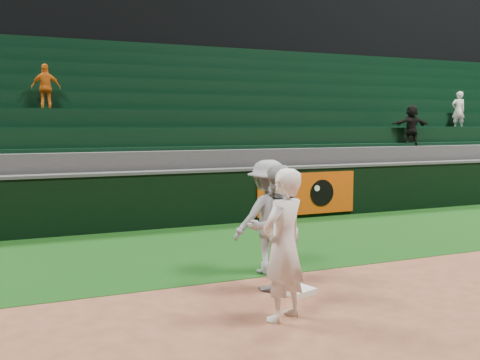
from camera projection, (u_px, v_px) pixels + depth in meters
name	position (u px, v px, depth m)	size (l,w,h in m)	color
ground	(297.00, 294.00, 7.08)	(70.00, 70.00, 0.00)	brown
foul_grass	(219.00, 247.00, 9.83)	(36.00, 4.20, 0.01)	#0D340D
upper_deck	(99.00, 35.00, 22.48)	(40.00, 12.00, 12.00)	black
first_base	(298.00, 291.00, 7.11)	(0.36, 0.36, 0.08)	white
first_baseman	(283.00, 245.00, 6.09)	(0.64, 0.42, 1.75)	white
baserunner	(275.00, 228.00, 7.24)	(0.83, 0.64, 1.70)	#A0A2AA
base_coach	(268.00, 217.00, 8.04)	(1.10, 0.63, 1.71)	gray
field_wall	(185.00, 198.00, 11.79)	(36.00, 0.45, 1.25)	black
stadium_seating	(145.00, 144.00, 15.14)	(36.00, 5.95, 4.85)	#39393C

